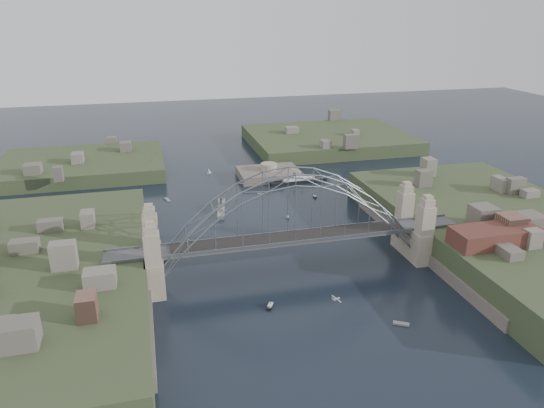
{
  "coord_description": "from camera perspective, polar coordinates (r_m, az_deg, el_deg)",
  "views": [
    {
      "loc": [
        -30.8,
        -103.16,
        57.89
      ],
      "look_at": [
        0.0,
        18.0,
        10.0
      ],
      "focal_mm": 33.59,
      "sensor_mm": 36.0,
      "label": 1
    }
  ],
  "objects": [
    {
      "name": "ground",
      "position": [
        122.24,
        2.1,
        -7.32
      ],
      "size": [
        500.0,
        500.0,
        0.0
      ],
      "primitive_type": "plane",
      "color": "black",
      "rests_on": "ground"
    },
    {
      "name": "bridge",
      "position": [
        116.91,
        2.18,
        -2.0
      ],
      "size": [
        84.0,
        13.8,
        24.6
      ],
      "color": "#4A4A4D",
      "rests_on": "ground"
    },
    {
      "name": "shore_west",
      "position": [
        120.31,
        -25.48,
        -8.99
      ],
      "size": [
        50.5,
        90.0,
        12.0
      ],
      "color": "#344124",
      "rests_on": "ground"
    },
    {
      "name": "shore_east",
      "position": [
        146.75,
        24.17,
        -3.39
      ],
      "size": [
        50.5,
        90.0,
        12.0
      ],
      "color": "#344124",
      "rests_on": "ground"
    },
    {
      "name": "headland_nw",
      "position": [
        207.72,
        -20.4,
        3.58
      ],
      "size": [
        60.0,
        45.0,
        9.0
      ],
      "primitive_type": "cube",
      "color": "#344124",
      "rests_on": "ground"
    },
    {
      "name": "headland_ne",
      "position": [
        235.02,
        6.35,
        6.76
      ],
      "size": [
        70.0,
        55.0,
        9.5
      ],
      "primitive_type": "cube",
      "color": "#344124",
      "rests_on": "ground"
    },
    {
      "name": "fort_island",
      "position": [
        187.64,
        -0.36,
        2.88
      ],
      "size": [
        22.0,
        16.0,
        9.4
      ],
      "color": "#5F554D",
      "rests_on": "ground"
    },
    {
      "name": "wharf_shed",
      "position": [
        125.85,
        23.71,
        -3.29
      ],
      "size": [
        20.0,
        8.0,
        4.0
      ],
      "primitive_type": "cube",
      "color": "#592D26",
      "rests_on": "shore_east"
    },
    {
      "name": "finger_pier",
      "position": [
        117.44,
        25.17,
        -10.4
      ],
      "size": [
        4.0,
        22.0,
        1.4
      ],
      "primitive_type": "cube",
      "color": "#4A4A4D",
      "rests_on": "ground"
    },
    {
      "name": "naval_cruiser_near",
      "position": [
        157.55,
        -5.72,
        -0.42
      ],
      "size": [
        4.77,
        15.7,
        4.67
      ],
      "color": "gray",
      "rests_on": "ground"
    },
    {
      "name": "naval_cruiser_far",
      "position": [
        202.3,
        -12.96,
        4.07
      ],
      "size": [
        6.26,
        18.3,
        6.13
      ],
      "color": "gray",
      "rests_on": "ground"
    },
    {
      "name": "ocean_liner",
      "position": [
        181.59,
        2.96,
        2.61
      ],
      "size": [
        21.12,
        4.22,
        5.15
      ],
      "color": "black",
      "rests_on": "ground"
    },
    {
      "name": "aeroplane",
      "position": [
        102.56,
        7.16,
        -10.52
      ],
      "size": [
        1.68,
        2.97,
        0.44
      ],
      "color": "silver"
    },
    {
      "name": "small_boat_a",
      "position": [
        136.42,
        -8.93,
        -4.35
      ],
      "size": [
        2.64,
        2.01,
        0.45
      ],
      "color": "white",
      "rests_on": "ground"
    },
    {
      "name": "small_boat_b",
      "position": [
        150.63,
        1.78,
        -1.53
      ],
      "size": [
        1.07,
        1.94,
        1.43
      ],
      "color": "white",
      "rests_on": "ground"
    },
    {
      "name": "small_boat_c",
      "position": [
        107.77,
        -0.2,
        -11.35
      ],
      "size": [
        2.19,
        2.85,
        1.43
      ],
      "color": "white",
      "rests_on": "ground"
    },
    {
      "name": "small_boat_d",
      "position": [
        168.01,
        4.8,
        0.83
      ],
      "size": [
        0.89,
        2.05,
        1.43
      ],
      "color": "white",
      "rests_on": "ground"
    },
    {
      "name": "small_boat_e",
      "position": [
        168.49,
        -11.65,
        0.47
      ],
      "size": [
        1.92,
        3.3,
        0.45
      ],
      "color": "white",
      "rests_on": "ground"
    },
    {
      "name": "small_boat_f",
      "position": [
        170.44,
        -1.38,
        1.15
      ],
      "size": [
        1.51,
        0.56,
        0.45
      ],
      "color": "white",
      "rests_on": "ground"
    },
    {
      "name": "small_boat_g",
      "position": [
        105.7,
        14.27,
        -12.89
      ],
      "size": [
        3.21,
        2.47,
        0.45
      ],
      "color": "white",
      "rests_on": "ground"
    },
    {
      "name": "small_boat_h",
      "position": [
        193.41,
        -7.07,
        3.68
      ],
      "size": [
        2.06,
        1.44,
        2.38
      ],
      "color": "white",
      "rests_on": "ground"
    }
  ]
}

